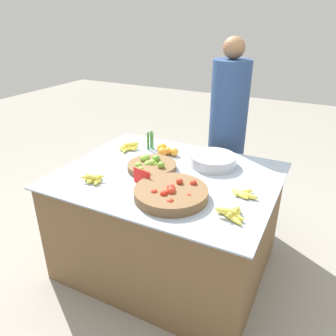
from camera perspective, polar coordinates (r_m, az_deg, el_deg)
ground_plane at (r=2.75m, az=0.00°, el=-15.96°), size 12.00×12.00×0.00m
market_table at (r=2.51m, az=0.00°, el=-9.18°), size 1.50×1.20×0.79m
lime_bowl at (r=2.37m, az=-2.84°, el=0.38°), size 0.35×0.35×0.10m
tomato_basket at (r=2.00m, az=0.52°, el=-4.41°), size 0.46×0.46×0.10m
orange_pile at (r=2.62m, az=-0.41°, el=3.07°), size 0.19×0.14×0.08m
metal_bowl at (r=2.45m, az=7.86°, el=1.32°), size 0.34×0.34×0.08m
price_sign at (r=2.16m, az=-4.57°, el=-1.58°), size 0.14×0.03×0.11m
veg_bundle at (r=2.73m, az=-3.08°, el=4.83°), size 0.05×0.07×0.15m
banana_bunch_front_right at (r=2.09m, az=12.95°, el=-4.39°), size 0.19×0.14×0.04m
banana_bunch_back_center at (r=2.26m, az=-12.94°, el=-1.80°), size 0.16×0.14×0.06m
banana_bunch_middle_left at (r=2.74m, az=-6.94°, el=3.63°), size 0.16×0.20×0.06m
banana_bunch_front_center at (r=1.87m, az=10.99°, el=-7.77°), size 0.18×0.17×0.06m
vendor_person at (r=3.03m, az=10.14°, el=4.67°), size 0.33×0.33×1.66m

